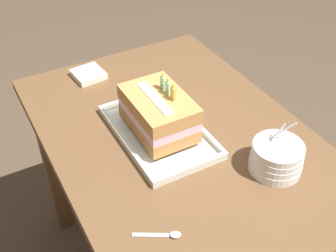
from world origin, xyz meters
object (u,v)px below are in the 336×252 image
object	(u,v)px
birthday_cake	(159,113)
bowl_stack	(276,158)
napkin_pile	(88,74)
foil_tray	(159,132)
serving_spoon_near_tray	(168,235)

from	to	relation	value
birthday_cake	bowl_stack	size ratio (longest dim) A/B	1.55
birthday_cake	napkin_pile	distance (m)	0.41
foil_tray	napkin_pile	xyz separation A→B (m)	(-0.40, -0.07, 0.00)
serving_spoon_near_tray	napkin_pile	bearing A→B (deg)	173.63
serving_spoon_near_tray	bowl_stack	bearing A→B (deg)	98.48
napkin_pile	bowl_stack	bearing A→B (deg)	22.29
napkin_pile	foil_tray	bearing A→B (deg)	10.24
birthday_cake	bowl_stack	distance (m)	0.35
bowl_stack	birthday_cake	bearing A→B (deg)	-143.64
birthday_cake	serving_spoon_near_tray	world-z (taller)	birthday_cake
bowl_stack	serving_spoon_near_tray	size ratio (longest dim) A/B	1.38
bowl_stack	serving_spoon_near_tray	bearing A→B (deg)	-81.52
foil_tray	napkin_pile	size ratio (longest dim) A/B	3.38
serving_spoon_near_tray	birthday_cake	bearing A→B (deg)	155.22
serving_spoon_near_tray	napkin_pile	size ratio (longest dim) A/B	0.96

